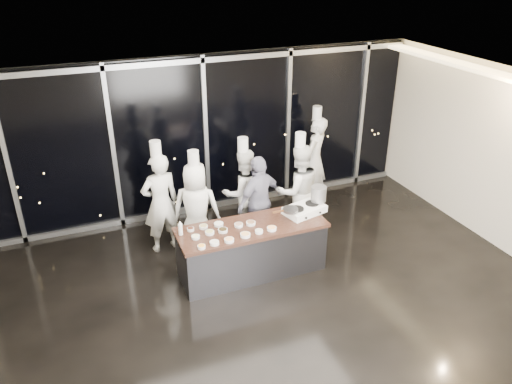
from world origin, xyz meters
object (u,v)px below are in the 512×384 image
(chef_center, at_px, (243,192))
(chef_side, at_px, (315,160))
(frying_pan, at_px, (290,210))
(guest, at_px, (259,201))
(stove, at_px, (305,209))
(demo_counter, at_px, (252,249))
(chef_far_left, at_px, (161,202))
(stock_pot, at_px, (319,194))
(chef_left, at_px, (196,208))
(chef_right, at_px, (298,191))

(chef_center, distance_m, chef_side, 2.00)
(frying_pan, bearing_deg, guest, 89.48)
(stove, height_order, chef_side, chef_side)
(demo_counter, xyz_separation_m, guest, (0.48, 0.83, 0.41))
(chef_far_left, distance_m, guest, 1.76)
(stock_pot, bearing_deg, chef_left, 156.72)
(demo_counter, height_order, frying_pan, frying_pan)
(chef_far_left, distance_m, chef_right, 2.52)
(chef_left, bearing_deg, chef_far_left, -2.93)
(chef_left, bearing_deg, stove, 175.01)
(demo_counter, xyz_separation_m, chef_far_left, (-1.22, 1.29, 0.49))
(chef_left, bearing_deg, stock_pot, -179.12)
(guest, xyz_separation_m, chef_right, (0.79, 0.03, 0.05))
(demo_counter, xyz_separation_m, chef_left, (-0.65, 1.00, 0.41))
(frying_pan, distance_m, chef_far_left, 2.30)
(demo_counter, bearing_deg, chef_side, 42.06)
(demo_counter, distance_m, frying_pan, 0.91)
(stove, relative_size, guest, 0.45)
(guest, bearing_deg, chef_side, -168.09)
(chef_left, xyz_separation_m, chef_right, (1.92, -0.14, 0.05))
(chef_far_left, bearing_deg, frying_pan, 135.99)
(demo_counter, height_order, stock_pot, stock_pot)
(chef_left, xyz_separation_m, chef_center, (0.99, 0.28, -0.00))
(chef_far_left, bearing_deg, chef_right, 160.39)
(guest, bearing_deg, chef_right, 160.09)
(frying_pan, xyz_separation_m, stock_pot, (0.62, 0.17, 0.11))
(chef_far_left, relative_size, chef_left, 1.08)
(guest, bearing_deg, stock_pot, 119.05)
(guest, relative_size, chef_right, 0.84)
(demo_counter, bearing_deg, chef_far_left, 133.40)
(chef_far_left, xyz_separation_m, chef_right, (2.48, -0.43, -0.03))
(guest, xyz_separation_m, chef_side, (1.72, 1.16, 0.09))
(frying_pan, bearing_deg, demo_counter, 164.96)
(stove, relative_size, frying_pan, 1.62)
(chef_far_left, height_order, chef_right, chef_far_left)
(chef_center, bearing_deg, stock_pot, 128.75)
(chef_right, bearing_deg, chef_left, -1.56)
(chef_right, bearing_deg, frying_pan, 58.66)
(chef_center, distance_m, guest, 0.48)
(guest, bearing_deg, frying_pan, 81.89)
(stock_pot, xyz_separation_m, chef_left, (-1.96, 0.84, -0.31))
(chef_side, bearing_deg, frying_pan, 12.94)
(demo_counter, distance_m, chef_right, 1.60)
(chef_far_left, bearing_deg, stock_pot, 146.13)
(chef_center, xyz_separation_m, guest, (0.14, -0.45, -0.00))
(frying_pan, relative_size, chef_far_left, 0.23)
(demo_counter, relative_size, chef_right, 1.20)
(chef_side, bearing_deg, guest, -5.85)
(chef_far_left, bearing_deg, chef_left, 143.20)
(chef_center, distance_m, chef_right, 1.02)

